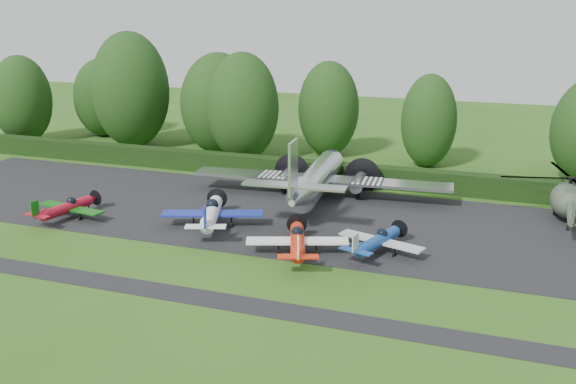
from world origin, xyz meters
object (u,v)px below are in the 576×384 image
(light_plane_white, at_px, (212,213))
(light_plane_blue, at_px, (378,241))
(helicopter, at_px, (569,197))
(light_plane_red, at_px, (67,208))
(light_plane_orange, at_px, (298,241))
(transport_plane, at_px, (316,179))

(light_plane_white, bearing_deg, light_plane_blue, 15.39)
(light_plane_blue, height_order, helicopter, helicopter)
(light_plane_red, bearing_deg, light_plane_orange, -13.13)
(transport_plane, relative_size, light_plane_red, 3.54)
(transport_plane, distance_m, light_plane_blue, 12.90)
(light_plane_blue, relative_size, helicopter, 0.52)
(transport_plane, relative_size, light_plane_white, 2.80)
(transport_plane, bearing_deg, light_plane_white, -115.73)
(light_plane_red, bearing_deg, helicopter, 9.95)
(light_plane_red, relative_size, helicopter, 0.51)
(transport_plane, distance_m, helicopter, 20.59)
(light_plane_red, height_order, light_plane_orange, light_plane_orange)
(light_plane_red, relative_size, light_plane_blue, 1.00)
(transport_plane, xyz_separation_m, light_plane_red, (-17.52, -11.27, -1.07))
(light_plane_orange, distance_m, helicopter, 23.21)
(light_plane_orange, bearing_deg, transport_plane, 120.39)
(light_plane_orange, bearing_deg, light_plane_red, -164.54)
(light_plane_red, relative_size, light_plane_orange, 0.88)
(light_plane_orange, bearing_deg, light_plane_blue, 42.69)
(light_plane_red, xyz_separation_m, helicopter, (38.01, 13.33, 0.89))
(light_plane_white, height_order, helicopter, helicopter)
(light_plane_orange, relative_size, helicopter, 0.58)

